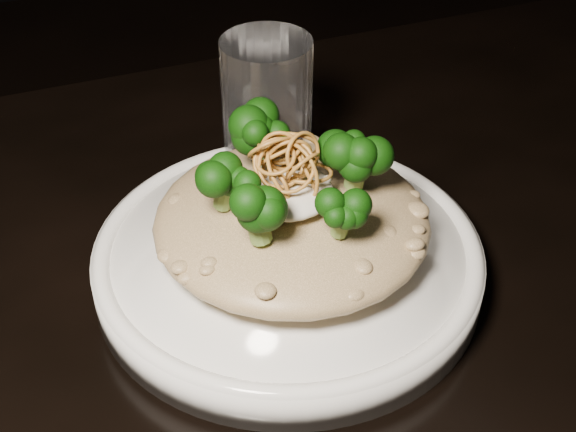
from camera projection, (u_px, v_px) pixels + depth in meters
name	position (u px, v px, depth m)	size (l,w,h in m)	color
table	(257.00, 430.00, 0.57)	(1.10, 0.80, 0.75)	black
plate	(288.00, 262.00, 0.57)	(0.27, 0.27, 0.03)	white
risotto	(292.00, 220.00, 0.55)	(0.19, 0.19, 0.04)	brown
broccoli	(299.00, 170.00, 0.52)	(0.13, 0.13, 0.05)	black
cheese	(286.00, 191.00, 0.52)	(0.06, 0.06, 0.02)	white
shallots	(291.00, 151.00, 0.51)	(0.05, 0.05, 0.04)	brown
drinking_glass	(267.00, 114.00, 0.63)	(0.07, 0.07, 0.12)	white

